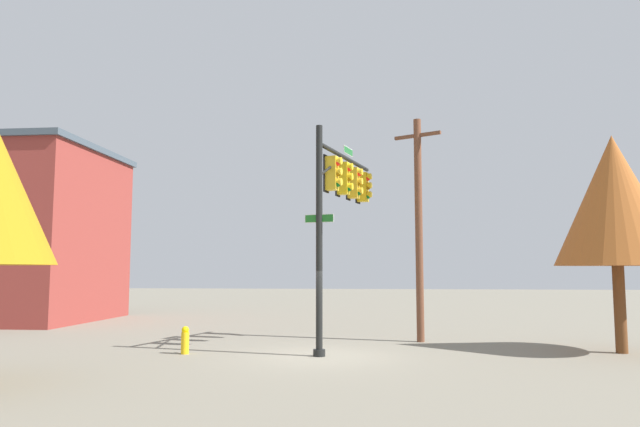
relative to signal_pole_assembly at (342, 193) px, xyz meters
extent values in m
plane|color=slate|center=(-1.96, 0.59, -5.10)|extent=(120.00, 120.00, 0.00)
cylinder|color=black|center=(-1.96, 0.59, -1.63)|extent=(0.20, 0.20, 6.94)
cylinder|color=black|center=(-1.96, 0.59, -5.00)|extent=(0.36, 0.36, 0.20)
cylinder|color=black|center=(0.46, -0.10, 1.28)|extent=(4.87, 1.51, 0.14)
cylinder|color=black|center=(-0.87, 0.28, 0.78)|extent=(2.23, 0.71, 1.07)
cube|color=yellow|center=(-0.89, 0.28, 0.53)|extent=(0.41, 0.43, 1.10)
cube|color=black|center=(-0.83, 0.47, 0.53)|extent=(0.43, 0.16, 1.22)
sphere|color=#FF2018|center=(-0.94, 0.09, 0.87)|extent=(0.22, 0.22, 0.22)
cylinder|color=yellow|center=(-0.96, 0.03, 0.92)|extent=(0.26, 0.20, 0.23)
sphere|color=#855607|center=(-0.94, 0.09, 0.53)|extent=(0.22, 0.22, 0.22)
cylinder|color=yellow|center=(-0.96, 0.03, 0.58)|extent=(0.26, 0.20, 0.23)
sphere|color=#0B621E|center=(-0.94, 0.09, 0.19)|extent=(0.22, 0.22, 0.22)
cylinder|color=yellow|center=(-0.96, 0.03, 0.24)|extent=(0.26, 0.20, 0.23)
cube|color=yellow|center=(0.19, -0.03, 0.53)|extent=(0.40, 0.43, 1.10)
cube|color=black|center=(0.24, 0.17, 0.53)|extent=(0.44, 0.15, 1.22)
sphere|color=#FF2018|center=(0.14, -0.22, 0.87)|extent=(0.22, 0.22, 0.22)
cylinder|color=yellow|center=(0.12, -0.28, 0.92)|extent=(0.26, 0.19, 0.23)
sphere|color=#855607|center=(0.14, -0.22, 0.53)|extent=(0.22, 0.22, 0.22)
cylinder|color=yellow|center=(0.12, -0.28, 0.58)|extent=(0.26, 0.19, 0.23)
sphere|color=#0B621E|center=(0.14, -0.22, 0.19)|extent=(0.22, 0.22, 0.22)
cylinder|color=yellow|center=(0.12, -0.28, 0.24)|extent=(0.26, 0.19, 0.23)
cube|color=yellow|center=(1.26, -0.33, 0.53)|extent=(0.40, 0.43, 1.10)
cube|color=black|center=(1.31, -0.14, 0.53)|extent=(0.44, 0.15, 1.22)
sphere|color=#FF2018|center=(1.21, -0.53, 0.87)|extent=(0.22, 0.22, 0.22)
cylinder|color=yellow|center=(1.20, -0.58, 0.92)|extent=(0.26, 0.19, 0.23)
sphere|color=#855607|center=(1.21, -0.53, 0.53)|extent=(0.22, 0.22, 0.22)
cylinder|color=yellow|center=(1.20, -0.58, 0.58)|extent=(0.26, 0.19, 0.23)
sphere|color=#0B621E|center=(1.21, -0.53, 0.19)|extent=(0.22, 0.22, 0.22)
cylinder|color=yellow|center=(1.20, -0.58, 0.24)|extent=(0.26, 0.19, 0.23)
cube|color=yellow|center=(2.33, -0.64, 0.53)|extent=(0.42, 0.44, 1.10)
cube|color=black|center=(2.40, -0.45, 0.53)|extent=(0.43, 0.17, 1.22)
sphere|color=#FF2018|center=(2.27, -0.83, 0.87)|extent=(0.22, 0.22, 0.22)
cylinder|color=yellow|center=(2.25, -0.89, 0.92)|extent=(0.26, 0.20, 0.23)
sphere|color=#855607|center=(2.27, -0.83, 0.53)|extent=(0.22, 0.22, 0.22)
cylinder|color=yellow|center=(2.25, -0.89, 0.58)|extent=(0.26, 0.20, 0.23)
sphere|color=#0B621E|center=(2.27, -0.83, 0.19)|extent=(0.22, 0.22, 0.22)
cylinder|color=yellow|center=(2.25, -0.89, 0.24)|extent=(0.26, 0.20, 0.23)
cube|color=white|center=(0.70, -0.17, 1.58)|extent=(0.91, 0.28, 0.26)
cube|color=#1F6B2E|center=(0.70, -0.17, 1.58)|extent=(0.87, 0.28, 0.22)
cube|color=white|center=(-1.96, 0.59, -1.02)|extent=(0.28, 0.91, 0.26)
cube|color=#1E6C25|center=(-1.96, 0.59, -1.02)|extent=(0.28, 0.87, 0.22)
cylinder|color=brown|center=(1.78, -2.66, -1.08)|extent=(0.27, 0.27, 8.04)
cube|color=brown|center=(1.78, -2.66, 2.34)|extent=(0.96, 1.64, 0.12)
cylinder|color=yellow|center=(-1.89, 4.69, -4.78)|extent=(0.24, 0.24, 0.65)
sphere|color=yellow|center=(-1.89, 4.69, -4.38)|extent=(0.22, 0.22, 0.22)
cylinder|color=#DBC90A|center=(-1.74, 4.69, -4.74)|extent=(0.12, 0.10, 0.10)
cylinder|color=brown|center=(-0.44, -8.58, -3.77)|extent=(0.35, 0.35, 2.67)
cone|color=#A75A26|center=(-0.44, -8.58, -0.37)|extent=(3.71, 3.71, 4.12)
cube|color=maroon|center=(8.31, 15.91, -0.89)|extent=(8.02, 6.31, 8.41)
cube|color=#424F5A|center=(8.31, 15.91, 3.46)|extent=(8.32, 6.61, 0.30)
cube|color=#A5B7C6|center=(10.57, 19.08, -3.14)|extent=(0.90, 0.04, 1.20)
cube|color=#A5B7C6|center=(11.55, 19.08, 2.20)|extent=(0.90, 0.04, 1.20)
cube|color=#A5B7C6|center=(10.88, 19.08, 0.65)|extent=(0.90, 0.04, 1.20)
camera|label=1|loc=(-19.19, -1.11, -2.56)|focal=32.37mm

